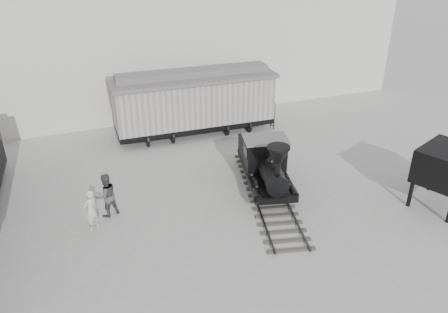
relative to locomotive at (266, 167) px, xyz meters
name	(u,v)px	position (x,y,z in m)	size (l,w,h in m)	color
ground	(263,240)	(-1.85, -3.57, -1.11)	(90.00, 90.00, 0.00)	#9E9E9B
north_wall	(160,28)	(-1.85, 11.42, 4.44)	(34.00, 2.51, 11.00)	silver
locomotive	(266,167)	(0.00, 0.00, 0.00)	(3.88, 8.72, 3.01)	#393430
boxcar	(194,100)	(-1.03, 7.45, 0.92)	(9.57, 3.26, 3.88)	black
visitor_a	(91,210)	(-7.87, -0.44, -0.21)	(0.66, 0.43, 1.80)	silver
visitor_b	(106,195)	(-7.16, 0.39, -0.15)	(0.93, 0.73, 1.92)	#4B4B4C
coal_hopper	(446,169)	(6.41, -4.09, 0.65)	(3.06, 2.81, 2.71)	black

